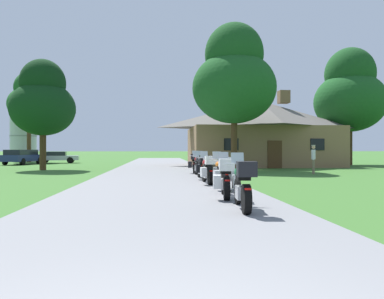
% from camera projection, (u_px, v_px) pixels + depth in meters
% --- Properties ---
extents(ground_plane, '(500.00, 500.00, 0.00)m').
position_uv_depth(ground_plane, '(160.00, 174.00, 21.98)').
color(ground_plane, '#386628').
extents(asphalt_driveway, '(6.40, 80.00, 0.06)m').
position_uv_depth(asphalt_driveway, '(160.00, 176.00, 19.99)').
color(asphalt_driveway, slate).
rests_on(asphalt_driveway, ground).
extents(motorcycle_green_nearest_to_camera, '(0.66, 2.08, 1.30)m').
position_uv_depth(motorcycle_green_nearest_to_camera, '(243.00, 185.00, 8.61)').
color(motorcycle_green_nearest_to_camera, black).
rests_on(motorcycle_green_nearest_to_camera, asphalt_driveway).
extents(motorcycle_red_second_in_row, '(0.85, 2.08, 1.30)m').
position_uv_depth(motorcycle_red_second_in_row, '(226.00, 179.00, 10.67)').
color(motorcycle_red_second_in_row, black).
rests_on(motorcycle_red_second_in_row, asphalt_driveway).
extents(motorcycle_orange_third_in_row, '(0.73, 2.08, 1.30)m').
position_uv_depth(motorcycle_orange_third_in_row, '(222.00, 173.00, 13.03)').
color(motorcycle_orange_third_in_row, black).
rests_on(motorcycle_orange_third_in_row, asphalt_driveway).
extents(motorcycle_red_fourth_in_row, '(0.76, 2.08, 1.30)m').
position_uv_depth(motorcycle_red_fourth_in_row, '(208.00, 170.00, 15.05)').
color(motorcycle_red_fourth_in_row, black).
rests_on(motorcycle_red_fourth_in_row, asphalt_driveway).
extents(motorcycle_black_fifth_in_row, '(0.77, 2.08, 1.30)m').
position_uv_depth(motorcycle_black_fifth_in_row, '(202.00, 167.00, 17.58)').
color(motorcycle_black_fifth_in_row, black).
rests_on(motorcycle_black_fifth_in_row, asphalt_driveway).
extents(motorcycle_red_sixth_in_row, '(0.66, 2.08, 1.30)m').
position_uv_depth(motorcycle_red_sixth_in_row, '(198.00, 165.00, 19.83)').
color(motorcycle_red_sixth_in_row, black).
rests_on(motorcycle_red_sixth_in_row, asphalt_driveway).
extents(motorcycle_black_farthest_in_row, '(0.86, 2.08, 1.30)m').
position_uv_depth(motorcycle_black_farthest_in_row, '(195.00, 163.00, 22.07)').
color(motorcycle_black_farthest_in_row, black).
rests_on(motorcycle_black_farthest_in_row, asphalt_driveway).
extents(stone_lodge, '(12.62, 9.05, 6.56)m').
position_uv_depth(stone_lodge, '(260.00, 132.00, 32.83)').
color(stone_lodge, brown).
rests_on(stone_lodge, ground).
extents(bystander_white_shirt_near_lodge, '(0.35, 0.51, 1.69)m').
position_uv_depth(bystander_white_shirt_near_lodge, '(313.00, 158.00, 21.94)').
color(bystander_white_shirt_near_lodge, '#75664C').
rests_on(bystander_white_shirt_near_lodge, ground).
extents(tree_left_far, '(4.53, 4.53, 9.92)m').
position_uv_depth(tree_left_far, '(29.00, 100.00, 41.68)').
color(tree_left_far, '#422D19').
rests_on(tree_left_far, ground).
extents(tree_right_of_lodge, '(6.41, 6.41, 10.74)m').
position_uv_depth(tree_right_of_lodge, '(350.00, 94.00, 34.63)').
color(tree_right_of_lodge, '#422D19').
rests_on(tree_right_of_lodge, ground).
extents(tree_left_near, '(4.42, 4.42, 7.70)m').
position_uv_depth(tree_left_near, '(43.00, 101.00, 26.26)').
color(tree_left_near, '#422D19').
rests_on(tree_left_near, ground).
extents(tree_by_lodge_front, '(5.75, 5.75, 10.11)m').
position_uv_depth(tree_by_lodge_front, '(234.00, 78.00, 25.95)').
color(tree_by_lodge_front, '#422D19').
rests_on(tree_by_lodge_front, ground).
extents(metal_silo_distant, '(3.06, 3.06, 6.79)m').
position_uv_depth(metal_silo_distant, '(23.00, 133.00, 45.10)').
color(metal_silo_distant, '#B2B7BC').
rests_on(metal_silo_distant, ground).
extents(parked_navy_suv_far_left, '(2.70, 4.87, 1.40)m').
position_uv_depth(parked_navy_suv_far_left, '(22.00, 156.00, 35.65)').
color(parked_navy_suv_far_left, navy).
rests_on(parked_navy_suv_far_left, ground).
extents(parked_silver_sedan_far_left, '(4.42, 2.44, 1.20)m').
position_uv_depth(parked_silver_sedan_far_left, '(57.00, 157.00, 39.23)').
color(parked_silver_sedan_far_left, '#ADAFB7').
rests_on(parked_silver_sedan_far_left, ground).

